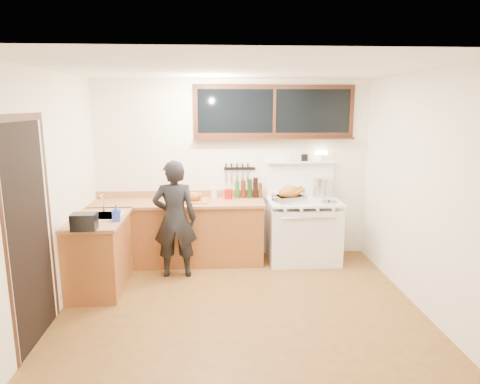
{
  "coord_description": "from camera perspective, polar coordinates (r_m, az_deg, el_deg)",
  "views": [
    {
      "loc": [
        -0.28,
        -4.47,
        2.25
      ],
      "look_at": [
        0.05,
        0.85,
        1.15
      ],
      "focal_mm": 32.0,
      "sensor_mm": 36.0,
      "label": 1
    }
  ],
  "objects": [
    {
      "name": "stockpot",
      "position": [
        6.44,
        11.04,
        0.65
      ],
      "size": [
        0.34,
        0.34,
        0.29
      ],
      "color": "silver",
      "rests_on": "vintage_stove"
    },
    {
      "name": "counter_back",
      "position": [
        6.21,
        -8.23,
        -5.27
      ],
      "size": [
        2.44,
        0.64,
        1.0
      ],
      "color": "brown",
      "rests_on": "ground"
    },
    {
      "name": "bottle_cluster",
      "position": [
        6.24,
        1.24,
        0.42
      ],
      "size": [
        0.4,
        0.07,
        0.3
      ],
      "color": "black",
      "rests_on": "counter_back"
    },
    {
      "name": "knife_strip",
      "position": [
        6.29,
        -0.2,
        3.06
      ],
      "size": [
        0.46,
        0.03,
        0.28
      ],
      "color": "black",
      "rests_on": "room_shell"
    },
    {
      "name": "roast_turkey",
      "position": [
        5.99,
        6.64,
        -0.47
      ],
      "size": [
        0.47,
        0.4,
        0.24
      ],
      "color": "silver",
      "rests_on": "vintage_stove"
    },
    {
      "name": "pitcher",
      "position": [
        6.23,
        -3.51,
        -0.08
      ],
      "size": [
        0.12,
        0.12,
        0.17
      ],
      "color": "white",
      "rests_on": "counter_back"
    },
    {
      "name": "man",
      "position": [
        5.65,
        -8.68,
        -3.59
      ],
      "size": [
        0.57,
        0.38,
        1.56
      ],
      "color": "black",
      "rests_on": "ground"
    },
    {
      "name": "back_window",
      "position": [
        6.26,
        4.61,
        9.91
      ],
      "size": [
        2.32,
        0.13,
        0.77
      ],
      "color": "black",
      "rests_on": "room_shell"
    },
    {
      "name": "left_doorway",
      "position": [
        4.43,
        -26.19,
        -4.79
      ],
      "size": [
        0.02,
        1.04,
        2.17
      ],
      "color": "black",
      "rests_on": "ground"
    },
    {
      "name": "pot_lid",
      "position": [
        6.08,
        11.76,
        -1.3
      ],
      "size": [
        0.29,
        0.29,
        0.04
      ],
      "color": "silver",
      "rests_on": "vintage_stove"
    },
    {
      "name": "coffee_tin",
      "position": [
        6.19,
        -1.57,
        -0.26
      ],
      "size": [
        0.11,
        0.1,
        0.15
      ],
      "color": "maroon",
      "rests_on": "counter_back"
    },
    {
      "name": "ground_plane",
      "position": [
        5.02,
        0.03,
        -15.11
      ],
      "size": [
        4.0,
        3.5,
        0.02
      ],
      "primitive_type": "cube",
      "color": "brown"
    },
    {
      "name": "saucepan",
      "position": [
        6.39,
        7.85,
        -0.06
      ],
      "size": [
        0.2,
        0.3,
        0.13
      ],
      "color": "silver",
      "rests_on": "vintage_stove"
    },
    {
      "name": "room_shell",
      "position": [
        4.52,
        0.04,
        4.03
      ],
      "size": [
        4.1,
        3.6,
        2.65
      ],
      "color": "white",
      "rests_on": "ground"
    },
    {
      "name": "toaster",
      "position": [
        4.97,
        -20.07,
        -3.74
      ],
      "size": [
        0.27,
        0.19,
        0.18
      ],
      "color": "black",
      "rests_on": "counter_left"
    },
    {
      "name": "counter_left",
      "position": [
        5.59,
        -18.23,
        -7.72
      ],
      "size": [
        0.64,
        1.09,
        0.9
      ],
      "color": "brown",
      "rests_on": "ground"
    },
    {
      "name": "vintage_stove",
      "position": [
        6.28,
        8.4,
        -4.97
      ],
      "size": [
        1.02,
        0.74,
        1.58
      ],
      "color": "white",
      "rests_on": "ground"
    },
    {
      "name": "sink_unit",
      "position": [
        5.54,
        -18.1,
        -3.6
      ],
      "size": [
        0.5,
        0.45,
        0.37
      ],
      "color": "white",
      "rests_on": "counter_left"
    },
    {
      "name": "cutting_board",
      "position": [
        6.04,
        -6.23,
        -0.81
      ],
      "size": [
        0.43,
        0.32,
        0.14
      ],
      "color": "#A86C42",
      "rests_on": "counter_back"
    },
    {
      "name": "soap_bottle",
      "position": [
        5.22,
        -16.18,
        -2.69
      ],
      "size": [
        0.1,
        0.1,
        0.2
      ],
      "color": "blue",
      "rests_on": "counter_left"
    }
  ]
}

